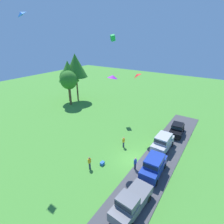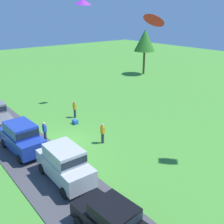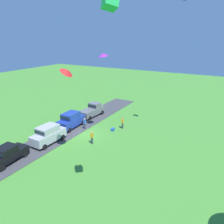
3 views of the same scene
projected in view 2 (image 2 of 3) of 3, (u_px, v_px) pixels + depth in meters
name	position (u px, v px, depth m)	size (l,w,h in m)	color
ground_plane	(65.00, 143.00, 21.54)	(120.00, 120.00, 0.00)	#478E33
pavement_strip	(31.00, 154.00, 19.83)	(36.00, 4.40, 0.06)	#424247
car_suv_near_entrance	(21.00, 136.00, 19.80)	(4.66, 2.18, 2.28)	#1E389E
car_suv_by_flagpole	(65.00, 162.00, 16.39)	(4.64, 2.13, 2.28)	#B7B7BC
car_sedan_mid_row	(113.00, 220.00, 12.20)	(4.53, 2.23, 1.84)	black
person_watching_sky	(103.00, 133.00, 21.27)	(0.36, 0.24, 1.71)	#2D334C
person_beside_suv	(45.00, 132.00, 21.57)	(0.36, 0.24, 1.71)	#2D334C
person_on_lawn	(75.00, 109.00, 26.45)	(0.36, 0.24, 1.71)	#2D334C
tree_center_back	(145.00, 41.00, 43.29)	(3.50, 3.50, 7.38)	brown
cooler_box	(75.00, 122.00, 25.17)	(0.56, 0.40, 0.40)	blue
kite_delta_high_right	(83.00, 2.00, 19.68)	(1.22, 1.22, 0.34)	purple
kite_delta_trailing_tail	(155.00, 18.00, 15.14)	(1.31, 1.31, 0.36)	red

